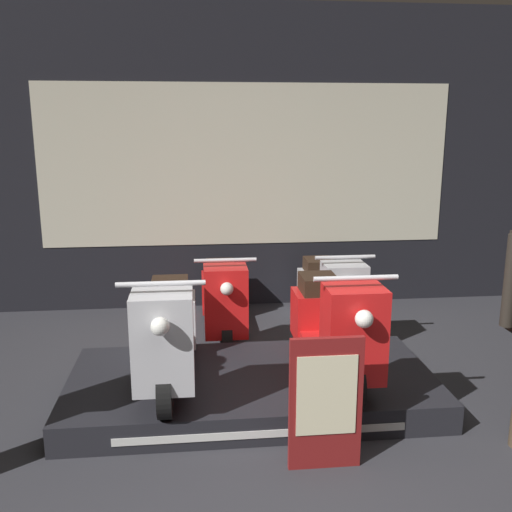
# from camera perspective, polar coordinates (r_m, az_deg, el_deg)

# --- Properties ---
(ground_plane) EXTENTS (30.00, 30.00, 0.00)m
(ground_plane) POSITION_cam_1_polar(r_m,az_deg,el_deg) (3.31, 5.27, -23.88)
(ground_plane) COLOR #2D2D33
(shop_wall_back) EXTENTS (7.90, 0.09, 3.20)m
(shop_wall_back) POSITION_cam_1_polar(r_m,az_deg,el_deg) (6.18, -0.95, 9.53)
(shop_wall_back) COLOR black
(shop_wall_back) RESTS_ON ground_plane
(display_platform) EXTENTS (2.64, 1.27, 0.20)m
(display_platform) POSITION_cam_1_polar(r_m,az_deg,el_deg) (4.28, -0.44, -12.99)
(display_platform) COLOR black
(display_platform) RESTS_ON ground_plane
(scooter_display_left) EXTENTS (0.53, 1.51, 0.87)m
(scooter_display_left) POSITION_cam_1_polar(r_m,az_deg,el_deg) (4.08, -8.83, -7.58)
(scooter_display_left) COLOR black
(scooter_display_left) RESTS_ON display_platform
(scooter_display_right) EXTENTS (0.53, 1.51, 0.87)m
(scooter_display_right) POSITION_cam_1_polar(r_m,az_deg,el_deg) (4.19, 7.75, -6.98)
(scooter_display_right) COLOR black
(scooter_display_right) RESTS_ON display_platform
(scooter_backrow_0) EXTENTS (0.53, 1.51, 0.87)m
(scooter_backrow_0) POSITION_cam_1_polar(r_m,az_deg,el_deg) (5.47, -3.32, -4.28)
(scooter_backrow_0) COLOR black
(scooter_backrow_0) RESTS_ON ground_plane
(scooter_backrow_1) EXTENTS (0.53, 1.51, 0.87)m
(scooter_backrow_1) POSITION_cam_1_polar(r_m,az_deg,el_deg) (5.61, 7.37, -3.91)
(scooter_backrow_1) COLOR black
(scooter_backrow_1) RESTS_ON ground_plane
(price_sign_board) EXTENTS (0.43, 0.04, 0.81)m
(price_sign_board) POSITION_cam_1_polar(r_m,az_deg,el_deg) (3.42, 6.98, -14.40)
(price_sign_board) COLOR maroon
(price_sign_board) RESTS_ON ground_plane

